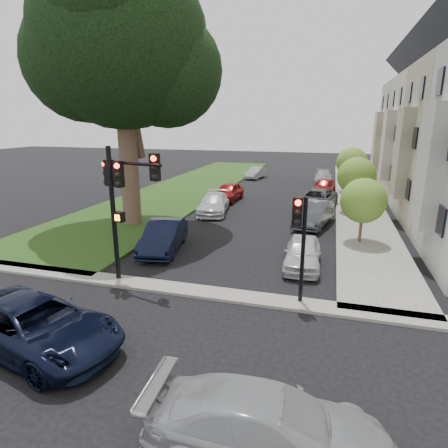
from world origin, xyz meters
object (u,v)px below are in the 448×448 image
(traffic_signal_secondary, at_px, (300,231))
(car_parked_5, at_px, (164,236))
(eucalyptus, at_px, (120,41))
(car_cross_far, at_px, (269,428))
(small_tree_a, at_px, (363,201))
(car_parked_0, at_px, (303,253))
(small_tree_b, at_px, (357,176))
(car_parked_3, at_px, (324,186))
(traffic_signal_main, at_px, (122,191))
(car_parked_7, at_px, (228,192))
(car_parked_2, at_px, (317,199))
(small_tree_c, at_px, (352,163))
(car_parked_1, at_px, (314,214))
(car_parked_4, at_px, (323,177))
(car_parked_9, at_px, (256,173))
(car_cross_near, at_px, (35,326))
(car_parked_6, at_px, (214,204))

(traffic_signal_secondary, distance_m, car_parked_5, 8.39)
(eucalyptus, relative_size, car_cross_far, 3.19)
(small_tree_a, bearing_deg, car_parked_0, -122.91)
(car_parked_5, bearing_deg, small_tree_a, 11.44)
(small_tree_b, relative_size, car_parked_3, 1.03)
(traffic_signal_main, bearing_deg, car_parked_7, 90.92)
(car_parked_2, xyz_separation_m, car_parked_7, (-7.18, 0.94, 0.03))
(small_tree_c, distance_m, car_parked_7, 12.03)
(small_tree_c, height_order, car_parked_7, small_tree_c)
(traffic_signal_main, bearing_deg, car_parked_1, 57.37)
(small_tree_b, bearing_deg, car_parked_7, 170.50)
(car_parked_3, bearing_deg, traffic_signal_secondary, -81.37)
(eucalyptus, height_order, car_cross_far, eucalyptus)
(small_tree_b, relative_size, car_parked_5, 0.87)
(traffic_signal_secondary, relative_size, car_parked_7, 0.92)
(car_parked_4, distance_m, car_parked_9, 7.63)
(small_tree_a, bearing_deg, car_cross_far, -99.86)
(eucalyptus, bearing_deg, car_cross_far, -52.50)
(small_tree_c, xyz_separation_m, car_parked_0, (-2.73, -19.72, -2.08))
(small_tree_a, height_order, car_cross_far, small_tree_a)
(eucalyptus, height_order, car_parked_3, eucalyptus)
(car_parked_9, bearing_deg, small_tree_b, -45.24)
(traffic_signal_secondary, xyz_separation_m, car_cross_far, (0.09, -6.76, -2.06))
(small_tree_a, xyz_separation_m, traffic_signal_secondary, (-2.64, -7.91, 0.40))
(car_cross_near, xyz_separation_m, car_parked_5, (-0.09, 8.96, 0.00))
(car_parked_5, bearing_deg, car_parked_6, 79.33)
(small_tree_b, xyz_separation_m, traffic_signal_secondary, (-2.64, -15.15, 0.10))
(small_tree_a, distance_m, car_parked_4, 20.76)
(small_tree_a, height_order, car_parked_1, small_tree_a)
(car_parked_0, bearing_deg, car_cross_far, -90.78)
(car_parked_9, bearing_deg, car_parked_1, -58.29)
(eucalyptus, xyz_separation_m, car_parked_5, (4.11, -3.98, -10.03))
(car_cross_far, height_order, car_parked_7, car_parked_7)
(car_parked_2, bearing_deg, traffic_signal_main, -102.42)
(car_parked_0, height_order, car_parked_1, car_parked_1)
(small_tree_b, height_order, car_parked_4, small_tree_b)
(car_parked_4, height_order, car_parked_5, car_parked_5)
(car_parked_7, bearing_deg, traffic_signal_main, -86.22)
(small_tree_a, distance_m, traffic_signal_main, 12.47)
(car_parked_1, relative_size, car_parked_7, 1.07)
(small_tree_a, xyz_separation_m, car_cross_far, (-2.55, -14.67, -1.67))
(car_parked_5, bearing_deg, eucalyptus, 125.34)
(traffic_signal_main, xyz_separation_m, car_parked_9, (-0.50, 29.58, -3.18))
(traffic_signal_main, height_order, traffic_signal_secondary, traffic_signal_main)
(car_cross_near, height_order, car_parked_3, car_cross_near)
(car_parked_1, height_order, car_parked_4, car_parked_1)
(car_parked_7, bearing_deg, car_parked_1, -36.21)
(small_tree_a, height_order, car_cross_near, small_tree_a)
(car_parked_2, distance_m, car_parked_5, 13.83)
(traffic_signal_main, xyz_separation_m, car_parked_0, (6.84, 3.65, -3.15))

